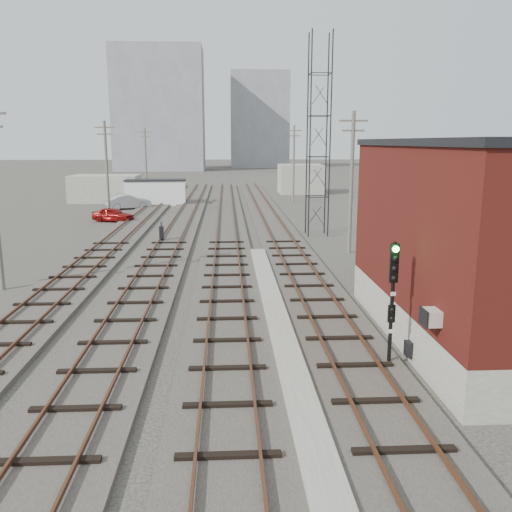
{
  "coord_description": "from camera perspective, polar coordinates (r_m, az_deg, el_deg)",
  "views": [
    {
      "loc": [
        -1.47,
        -6.33,
        7.11
      ],
      "look_at": [
        -0.2,
        16.88,
        2.2
      ],
      "focal_mm": 38.0,
      "sensor_mm": 36.0,
      "label": 1
    }
  ],
  "objects": [
    {
      "name": "utility_pole_left_c",
      "position": [
        77.16,
        -11.52,
        9.97
      ],
      "size": [
        1.8,
        0.24,
        9.0
      ],
      "color": "#595147",
      "rests_on": "ground"
    },
    {
      "name": "site_trailer",
      "position": [
        63.51,
        -10.49,
        6.63
      ],
      "size": [
        7.07,
        3.39,
        2.91
      ],
      "rotation": [
        0.0,
        0.0,
        0.06
      ],
      "color": "white",
      "rests_on": "ground"
    },
    {
      "name": "shed_left",
      "position": [
        68.13,
        -15.55,
        6.86
      ],
      "size": [
        8.0,
        5.0,
        3.2
      ],
      "primitive_type": "cube",
      "color": "gray",
      "rests_on": "ground"
    },
    {
      "name": "utility_pole_left_b",
      "position": [
        52.56,
        -15.43,
        8.98
      ],
      "size": [
        1.8,
        0.24,
        9.0
      ],
      "color": "#595147",
      "rests_on": "ground"
    },
    {
      "name": "switch_stand",
      "position": [
        39.42,
        -9.92,
        2.34
      ],
      "size": [
        0.35,
        0.35,
        1.41
      ],
      "rotation": [
        0.0,
        0.0,
        0.09
      ],
      "color": "black",
      "rests_on": "ground"
    },
    {
      "name": "car_silver",
      "position": [
        60.25,
        -13.25,
        5.57
      ],
      "size": [
        4.94,
        3.27,
        1.54
      ],
      "primitive_type": "imported",
      "rotation": [
        0.0,
        0.0,
        1.96
      ],
      "color": "#9D9EA4",
      "rests_on": "ground"
    },
    {
      "name": "car_grey",
      "position": [
        64.5,
        -12.7,
        5.84
      ],
      "size": [
        4.29,
        2.15,
        1.2
      ],
      "primitive_type": "imported",
      "rotation": [
        0.0,
        0.0,
        1.69
      ],
      "color": "slate",
      "rests_on": "ground"
    },
    {
      "name": "apartment_left",
      "position": [
        142.52,
        -10.13,
        14.92
      ],
      "size": [
        22.0,
        14.0,
        30.0
      ],
      "primitive_type": "cube",
      "color": "gray",
      "rests_on": "ground"
    },
    {
      "name": "apartment_right",
      "position": [
        156.73,
        0.35,
        14.08
      ],
      "size": [
        16.0,
        12.0,
        26.0
      ],
      "primitive_type": "cube",
      "color": "gray",
      "rests_on": "ground"
    },
    {
      "name": "car_red",
      "position": [
        50.91,
        -14.82,
        4.24
      ],
      "size": [
        4.08,
        2.67,
        1.29
      ],
      "primitive_type": "imported",
      "rotation": [
        0.0,
        0.0,
        1.24
      ],
      "color": "maroon",
      "rests_on": "ground"
    },
    {
      "name": "brick_building",
      "position": [
        20.7,
        22.61,
        1.33
      ],
      "size": [
        6.54,
        12.2,
        7.22
      ],
      "color": "gray",
      "rests_on": "ground"
    },
    {
      "name": "signal_mast",
      "position": [
        17.54,
        14.18,
        -3.98
      ],
      "size": [
        0.4,
        0.41,
        4.09
      ],
      "color": "gray",
      "rests_on": "ground"
    },
    {
      "name": "track_left",
      "position": [
        46.57,
        -13.04,
        2.97
      ],
      "size": [
        3.2,
        90.0,
        0.39
      ],
      "color": "#332D28",
      "rests_on": "ground"
    },
    {
      "name": "ground",
      "position": [
        66.73,
        -1.86,
        5.8
      ],
      "size": [
        320.0,
        320.0,
        0.0
      ],
      "primitive_type": "plane",
      "color": "#282621",
      "rests_on": "ground"
    },
    {
      "name": "utility_pole_right_b",
      "position": [
        64.87,
        3.99,
        9.85
      ],
      "size": [
        1.8,
        0.24,
        9.0
      ],
      "color": "#595147",
      "rests_on": "ground"
    },
    {
      "name": "utility_pole_right_a",
      "position": [
        35.32,
        10.02,
        7.99
      ],
      "size": [
        1.8,
        0.24,
        9.0
      ],
      "color": "#595147",
      "rests_on": "ground"
    },
    {
      "name": "platform_curb",
      "position": [
        21.59,
        2.3,
        -6.95
      ],
      "size": [
        0.9,
        28.0,
        0.26
      ],
      "primitive_type": "cube",
      "color": "gray",
      "rests_on": "ground"
    },
    {
      "name": "lattice_tower",
      "position": [
        41.92,
        6.6,
        12.38
      ],
      "size": [
        1.6,
        1.6,
        15.0
      ],
      "color": "black",
      "rests_on": "ground"
    },
    {
      "name": "shed_right",
      "position": [
        77.22,
        4.72,
        8.09
      ],
      "size": [
        6.0,
        6.0,
        4.0
      ],
      "primitive_type": "cube",
      "color": "gray",
      "rests_on": "ground"
    },
    {
      "name": "track_mid_right",
      "position": [
        45.87,
        -3.13,
        3.13
      ],
      "size": [
        3.2,
        90.0,
        0.39
      ],
      "color": "#332D28",
      "rests_on": "ground"
    },
    {
      "name": "track_mid_left",
      "position": [
        46.05,
        -8.12,
        3.06
      ],
      "size": [
        3.2,
        90.0,
        0.39
      ],
      "color": "#332D28",
      "rests_on": "ground"
    },
    {
      "name": "track_right",
      "position": [
        46.04,
        1.86,
        3.17
      ],
      "size": [
        3.2,
        90.0,
        0.39
      ],
      "color": "#332D28",
      "rests_on": "ground"
    }
  ]
}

